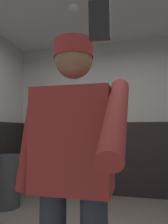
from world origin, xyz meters
The scene contains 7 objects.
wall_back centered at (0.00, 1.98, 1.34)m, with size 3.94×0.12×2.68m, color #B2B2AD.
wainscot_band_back centered at (0.00, 1.91, 0.62)m, with size 3.34×0.03×1.24m, color black.
downlight_far centered at (-0.25, 0.67, 2.67)m, with size 0.14×0.14×0.03m, color white.
urinal_solo centered at (-0.29, 1.76, 0.78)m, with size 0.40×0.34×1.24m.
person centered at (0.18, -0.75, 0.92)m, with size 0.63×0.60×1.59m.
cell_phone centered at (0.42, -1.25, 1.41)m, with size 0.06×0.02×0.11m, color black.
trash_bin centered at (-1.33, 0.97, 0.37)m, with size 0.37×0.37×0.74m, color #38383D.
Camera 1 is at (0.52, -1.82, 1.10)m, focal length 34.17 mm.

